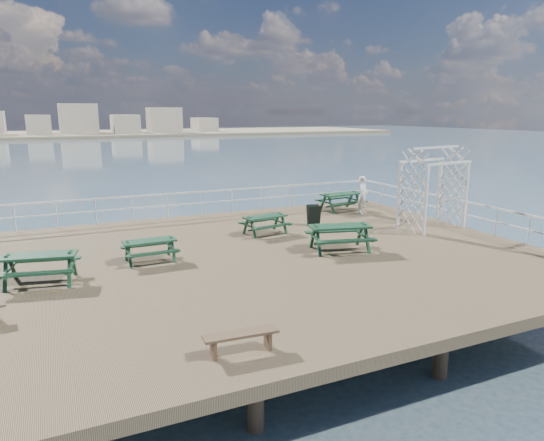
{
  "coord_description": "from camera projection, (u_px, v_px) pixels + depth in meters",
  "views": [
    {
      "loc": [
        -5.89,
        -13.78,
        4.51
      ],
      "look_at": [
        0.4,
        0.04,
        1.1
      ],
      "focal_mm": 32.0,
      "sensor_mm": 36.0,
      "label": 1
    }
  ],
  "objects": [
    {
      "name": "ground",
      "position": [
        261.0,
        260.0,
        15.64
      ],
      "size": [
        18.0,
        14.0,
        0.3
      ],
      "primitive_type": "cube",
      "color": "brown",
      "rests_on": "ground"
    },
    {
      "name": "sea_backdrop",
      "position": [
        118.0,
        130.0,
        139.85
      ],
      "size": [
        300.0,
        300.0,
        9.2
      ],
      "color": "#3B5264",
      "rests_on": "ground"
    },
    {
      "name": "railing",
      "position": [
        232.0,
        214.0,
        17.67
      ],
      "size": [
        17.77,
        13.76,
        1.1
      ],
      "color": "silver",
      "rests_on": "ground"
    },
    {
      "name": "picnic_table_a",
      "position": [
        150.0,
        246.0,
        14.85
      ],
      "size": [
        1.6,
        1.3,
        0.77
      ],
      "rotation": [
        0.0,
        0.0,
        0.01
      ],
      "color": "#13351F",
      "rests_on": "ground"
    },
    {
      "name": "picnic_table_b",
      "position": [
        265.0,
        221.0,
        18.21
      ],
      "size": [
        1.8,
        1.53,
        0.79
      ],
      "rotation": [
        0.0,
        0.0,
        0.14
      ],
      "color": "#13351F",
      "rests_on": "ground"
    },
    {
      "name": "picnic_table_c",
      "position": [
        341.0,
        198.0,
        22.52
      ],
      "size": [
        2.06,
        1.73,
        0.93
      ],
      "rotation": [
        0.0,
        0.0,
        0.1
      ],
      "color": "#13351F",
      "rests_on": "ground"
    },
    {
      "name": "picnic_table_d",
      "position": [
        40.0,
        262.0,
        12.95
      ],
      "size": [
        2.14,
        1.86,
        0.91
      ],
      "rotation": [
        0.0,
        0.0,
        -0.21
      ],
      "color": "#13351F",
      "rests_on": "ground"
    },
    {
      "name": "picnic_table_e",
      "position": [
        340.0,
        232.0,
        16.02
      ],
      "size": [
        2.31,
        2.02,
        0.97
      ],
      "rotation": [
        0.0,
        0.0,
        -0.23
      ],
      "color": "#13351F",
      "rests_on": "ground"
    },
    {
      "name": "flat_bench_far",
      "position": [
        241.0,
        338.0,
        9.21
      ],
      "size": [
        1.47,
        0.44,
        0.42
      ],
      "rotation": [
        0.0,
        0.0,
        -0.07
      ],
      "color": "brown",
      "rests_on": "ground"
    },
    {
      "name": "trellis_arbor",
      "position": [
        433.0,
        193.0,
        18.94
      ],
      "size": [
        2.77,
        1.75,
        3.22
      ],
      "rotation": [
        0.0,
        0.0,
        0.15
      ],
      "color": "silver",
      "rests_on": "ground"
    },
    {
      "name": "sandwich_board",
      "position": [
        314.0,
        216.0,
        19.55
      ],
      "size": [
        0.6,
        0.49,
        0.87
      ],
      "rotation": [
        0.0,
        0.0,
        -0.21
      ],
      "color": "black",
      "rests_on": "ground"
    },
    {
      "name": "person",
      "position": [
        363.0,
        195.0,
        21.84
      ],
      "size": [
        0.74,
        0.71,
        1.7
      ],
      "primitive_type": "imported",
      "rotation": [
        0.0,
        0.0,
        0.69
      ],
      "color": "white",
      "rests_on": "ground"
    }
  ]
}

